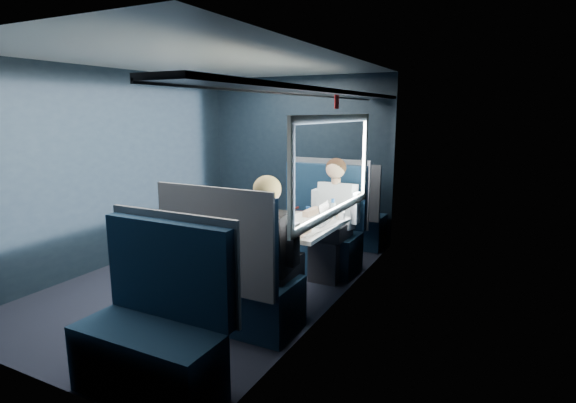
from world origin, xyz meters
The scene contains 13 objects.
ground centered at (0.00, 0.00, -0.01)m, with size 2.80×4.20×0.01m, color black.
room_shell centered at (0.02, 0.00, 1.48)m, with size 3.00×4.40×2.40m.
table centered at (1.03, 0.00, 0.66)m, with size 0.62×1.00×0.74m.
seat_bay_near centered at (0.84, 0.87, 0.42)m, with size 1.04×0.62×1.26m.
seat_bay_far centered at (0.85, -0.87, 0.41)m, with size 1.04×0.62×1.26m.
seat_row_front centered at (0.85, 1.80, 0.41)m, with size 1.04×0.51×1.16m.
seat_row_back centered at (0.85, -1.80, 0.41)m, with size 1.04×0.51×1.16m.
man centered at (1.10, 0.70, 0.72)m, with size 0.53×0.56×1.32m.
woman centered at (1.10, -0.71, 0.73)m, with size 0.53×0.56×1.32m.
papers centered at (1.06, 0.05, 0.74)m, with size 0.58×0.83×0.01m, color white.
laptop centered at (1.21, 0.05, 0.80)m, with size 0.25×0.31×0.22m.
bottle_small centered at (1.24, 0.31, 0.83)m, with size 0.06×0.06×0.21m.
cup centered at (1.33, 0.33, 0.78)m, with size 0.07×0.07×0.09m, color white.
Camera 1 is at (2.84, -3.79, 1.81)m, focal length 28.00 mm.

